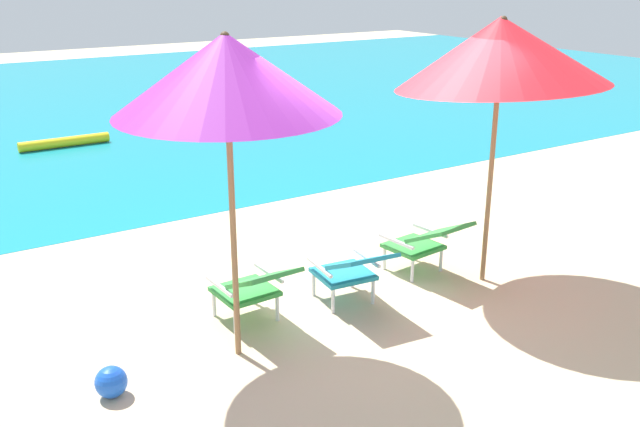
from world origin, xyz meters
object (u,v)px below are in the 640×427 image
object	(u,v)px
beach_umbrella_left	(226,74)
beach_ball	(111,382)
lounge_chair_center	(352,269)
swim_buoy	(65,142)
lounge_chair_right	(426,240)
lounge_chair_left	(254,286)
beach_umbrella_right	(501,52)

from	to	relation	value
beach_umbrella_left	beach_ball	size ratio (longest dim) A/B	10.76
lounge_chair_center	beach_ball	world-z (taller)	lounge_chair_center
swim_buoy	lounge_chair_right	size ratio (longest dim) A/B	1.73
beach_umbrella_left	lounge_chair_center	bearing A→B (deg)	8.34
lounge_chair_left	beach_umbrella_right	size ratio (longest dim) A/B	0.32
swim_buoy	lounge_chair_left	distance (m)	7.92
beach_umbrella_right	beach_umbrella_left	bearing A→B (deg)	179.32
swim_buoy	beach_umbrella_left	xyz separation A→B (m)	(-0.59, -8.27, 2.27)
beach_umbrella_left	lounge_chair_right	bearing A→B (deg)	8.96
lounge_chair_left	beach_ball	bearing A→B (deg)	-164.24
lounge_chair_center	beach_umbrella_right	size ratio (longest dim) A/B	0.34
lounge_chair_left	swim_buoy	bearing A→B (deg)	88.26
beach_umbrella_right	beach_ball	distance (m)	4.54
lounge_chair_left	beach_ball	xyz separation A→B (m)	(-1.45, -0.41, -0.28)
beach_umbrella_right	lounge_chair_left	bearing A→B (deg)	171.04
lounge_chair_center	swim_buoy	bearing A→B (deg)	95.13
swim_buoy	beach_ball	distance (m)	8.49
swim_buoy	lounge_chair_center	xyz separation A→B (m)	(0.73, -8.07, 0.31)
lounge_chair_right	beach_umbrella_right	world-z (taller)	beach_umbrella_right
swim_buoy	lounge_chair_center	bearing A→B (deg)	-84.87
swim_buoy	beach_ball	world-z (taller)	beach_ball
lounge_chair_center	lounge_chair_right	size ratio (longest dim) A/B	1.00
lounge_chair_center	beach_umbrella_right	bearing A→B (deg)	-8.42
beach_ball	lounge_chair_center	bearing A→B (deg)	5.74
lounge_chair_center	beach_umbrella_right	distance (m)	2.50
lounge_chair_left	beach_umbrella_left	distance (m)	2.03
swim_buoy	lounge_chair_right	distance (m)	8.10
lounge_chair_center	lounge_chair_right	distance (m)	1.09
lounge_chair_left	beach_umbrella_right	bearing A→B (deg)	-8.96
beach_umbrella_right	lounge_chair_center	bearing A→B (deg)	171.58
swim_buoy	lounge_chair_left	bearing A→B (deg)	-91.74
lounge_chair_right	beach_ball	size ratio (longest dim) A/B	3.71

